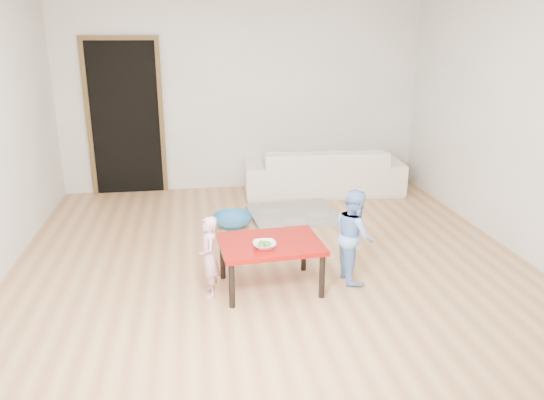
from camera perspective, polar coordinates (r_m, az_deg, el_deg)
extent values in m
cube|color=#AA7348|center=(5.42, -0.32, -5.91)|extent=(5.00, 5.00, 0.01)
cube|color=white|center=(7.49, -3.18, 11.09)|extent=(5.00, 0.02, 2.60)
cube|color=white|center=(5.93, 24.54, 7.71)|extent=(0.02, 5.00, 2.60)
imported|color=white|center=(7.42, 5.48, 3.22)|extent=(2.21, 0.97, 0.63)
cube|color=orange|center=(7.13, 3.33, 3.97)|extent=(0.48, 0.45, 0.11)
imported|color=white|center=(4.47, -0.82, -4.87)|extent=(0.20, 0.20, 0.05)
imported|color=#D26090|center=(4.53, -6.81, -6.09)|extent=(0.20, 0.28, 0.71)
imported|color=#6898F3|center=(4.82, 8.83, -3.78)|extent=(0.34, 0.43, 0.85)
imported|color=#3179BA|center=(6.17, -4.28, -2.19)|extent=(0.45, 0.45, 0.14)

